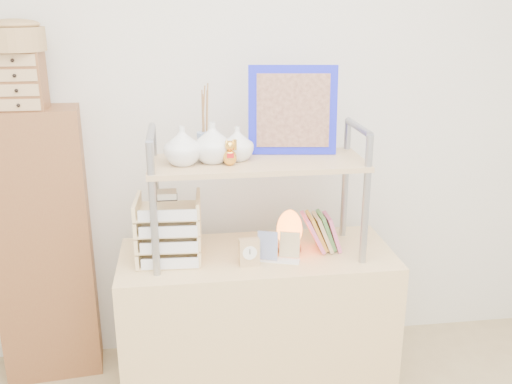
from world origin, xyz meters
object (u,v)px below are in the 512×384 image
(desk, at_px, (257,328))
(cabinet, at_px, (43,247))
(salt_lamp, at_px, (289,230))
(letter_tray, at_px, (169,233))

(desk, bearing_deg, cabinet, 159.55)
(desk, relative_size, salt_lamp, 6.32)
(desk, xyz_separation_m, letter_tray, (-0.38, -0.02, 0.50))
(letter_tray, xyz_separation_m, salt_lamp, (0.52, 0.03, -0.03))
(letter_tray, bearing_deg, cabinet, 147.88)
(letter_tray, bearing_deg, salt_lamp, 2.98)
(desk, xyz_separation_m, cabinet, (-0.99, 0.37, 0.30))
(salt_lamp, bearing_deg, letter_tray, -177.02)
(desk, bearing_deg, salt_lamp, 4.54)
(desk, bearing_deg, letter_tray, -177.62)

